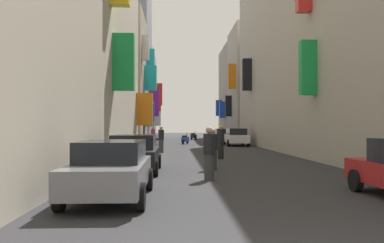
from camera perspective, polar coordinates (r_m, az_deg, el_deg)
The scene contains 22 objects.
ground_plane at distance 33.39m, azimuth 0.96°, elevation -3.69°, with size 140.00×140.00×0.00m, color #2D2D30.
building_left_near at distance 19.40m, azimuth -21.09°, elevation 14.12°, with size 7.27×28.95×13.41m.
building_left_mid_b at distance 38.92m, azimuth -11.35°, elevation 5.99°, with size 7.19×7.42×12.53m.
building_left_mid_c at distance 47.74m, azimuth -9.78°, elevation 9.68°, with size 7.31×9.38×20.67m.
building_left_far at distance 57.76m, azimuth -8.42°, elevation 3.69°, with size 7.16×12.01×12.27m.
building_right_near at distance 25.76m, azimuth 21.10°, elevation 14.28°, with size 6.91×39.06×16.77m.
building_right_mid_b at distance 49.53m, azimuth 9.22°, elevation 5.27°, with size 6.88×8.44×13.73m.
building_right_mid_c at distance 58.93m, azimuth 7.32°, elevation 4.06°, with size 6.90×10.81×13.22m.
parked_car_white at distance 35.77m, azimuth 6.36°, elevation -2.19°, with size 1.93×4.50×1.55m.
parked_car_green at distance 47.23m, azimuth 4.37°, elevation -1.87°, with size 1.97×4.31×1.45m.
parked_car_grey at distance 9.86m, azimuth -11.56°, elevation -6.62°, with size 1.85×4.09×1.40m.
parked_car_black at distance 15.44m, azimuth -8.36°, elevation -4.42°, with size 1.98×4.11×1.43m.
scooter_white at distance 30.13m, azimuth -4.87°, elevation -3.13°, with size 0.70×1.83×1.13m.
scooter_blue at distance 38.74m, azimuth -0.99°, elevation -2.58°, with size 0.80×1.91×1.13m.
scooter_black at distance 50.48m, azimuth 0.22°, elevation -2.13°, with size 0.78×1.77×1.13m.
scooter_red at distance 41.02m, azimuth 2.96°, elevation -2.47°, with size 0.63×1.80×1.13m.
pedestrian_crossing at distance 37.72m, azimuth -5.62°, elevation -2.04°, with size 0.48×0.48×1.71m.
pedestrian_near_left at distance 13.03m, azimuth 2.48°, elevation -4.60°, with size 0.54×0.54×1.75m.
pedestrian_near_right at distance 26.17m, azimuth -4.48°, elevation -2.59°, with size 0.46×0.46×1.76m.
pedestrian_mid_street at distance 21.27m, azimuth 4.16°, elevation -2.99°, with size 0.47×0.47×1.80m.
pedestrian_far_away at distance 16.10m, azimuth 3.02°, elevation -4.01°, with size 0.47×0.47×1.66m.
traffic_light_near_corner at distance 33.72m, azimuth -6.94°, elevation 1.43°, with size 0.26×0.34×4.41m.
Camera 1 is at (-1.97, -3.29, 1.77)m, focal length 37.03 mm.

